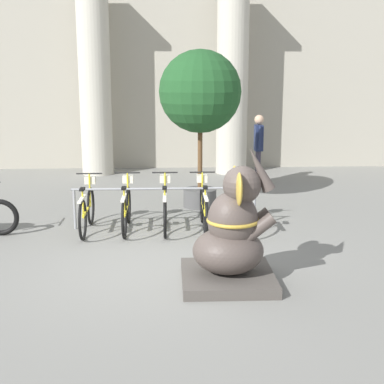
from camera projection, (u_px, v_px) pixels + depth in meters
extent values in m
plane|color=slate|center=(162.00, 264.00, 8.09)|extent=(60.00, 60.00, 0.00)
cube|color=#A39E8E|center=(164.00, 68.00, 15.83)|extent=(20.00, 0.20, 6.00)
cylinder|color=#BCB7A8|center=(95.00, 85.00, 14.88)|extent=(0.89, 0.89, 5.00)
cylinder|color=#BCB7A8|center=(232.00, 85.00, 15.04)|extent=(0.89, 0.89, 5.00)
cylinder|color=gray|center=(75.00, 209.00, 9.84)|extent=(0.05, 0.05, 0.75)
cylinder|color=gray|center=(254.00, 207.00, 9.98)|extent=(0.05, 0.05, 0.75)
cylinder|color=gray|center=(165.00, 189.00, 9.83)|extent=(3.43, 0.04, 0.04)
torus|color=black|center=(91.00, 206.00, 10.16)|extent=(0.05, 0.72, 0.72)
torus|color=black|center=(83.00, 220.00, 9.19)|extent=(0.05, 0.72, 0.72)
cube|color=yellow|center=(87.00, 210.00, 9.66)|extent=(0.04, 0.89, 0.04)
cube|color=silver|center=(82.00, 199.00, 9.11)|extent=(0.06, 0.60, 0.03)
cylinder|color=yellow|center=(83.00, 204.00, 9.24)|extent=(0.03, 0.03, 0.50)
cube|color=black|center=(82.00, 189.00, 9.18)|extent=(0.08, 0.18, 0.04)
cylinder|color=yellow|center=(90.00, 190.00, 10.05)|extent=(0.03, 0.03, 0.64)
cylinder|color=black|center=(89.00, 174.00, 9.98)|extent=(0.48, 0.03, 0.03)
cube|color=silver|center=(90.00, 180.00, 10.11)|extent=(0.20, 0.16, 0.14)
torus|color=black|center=(128.00, 205.00, 10.24)|extent=(0.05, 0.72, 0.72)
torus|color=black|center=(124.00, 219.00, 9.28)|extent=(0.05, 0.72, 0.72)
cube|color=yellow|center=(126.00, 209.00, 9.75)|extent=(0.04, 0.89, 0.04)
cube|color=silver|center=(124.00, 198.00, 9.20)|extent=(0.06, 0.60, 0.03)
cylinder|color=yellow|center=(124.00, 203.00, 9.32)|extent=(0.03, 0.03, 0.50)
cube|color=black|center=(124.00, 188.00, 9.26)|extent=(0.08, 0.18, 0.04)
cylinder|color=yellow|center=(128.00, 189.00, 10.13)|extent=(0.03, 0.03, 0.64)
cylinder|color=black|center=(127.00, 173.00, 10.06)|extent=(0.48, 0.03, 0.03)
cube|color=silver|center=(128.00, 179.00, 10.19)|extent=(0.20, 0.16, 0.14)
torus|color=black|center=(165.00, 205.00, 10.27)|extent=(0.05, 0.72, 0.72)
torus|color=black|center=(165.00, 218.00, 9.30)|extent=(0.05, 0.72, 0.72)
cube|color=yellow|center=(165.00, 208.00, 9.77)|extent=(0.04, 0.89, 0.04)
cube|color=silver|center=(165.00, 197.00, 9.22)|extent=(0.06, 0.60, 0.03)
cylinder|color=yellow|center=(165.00, 203.00, 9.35)|extent=(0.03, 0.03, 0.50)
cube|color=black|center=(165.00, 188.00, 9.29)|extent=(0.08, 0.18, 0.04)
cylinder|color=yellow|center=(165.00, 189.00, 10.16)|extent=(0.03, 0.03, 0.64)
cylinder|color=black|center=(165.00, 172.00, 10.09)|extent=(0.48, 0.03, 0.03)
cube|color=silver|center=(165.00, 179.00, 10.22)|extent=(0.20, 0.16, 0.14)
torus|color=black|center=(202.00, 204.00, 10.30)|extent=(0.05, 0.72, 0.72)
torus|color=black|center=(205.00, 218.00, 9.33)|extent=(0.05, 0.72, 0.72)
cube|color=yellow|center=(204.00, 208.00, 9.81)|extent=(0.04, 0.89, 0.04)
cube|color=silver|center=(206.00, 197.00, 9.25)|extent=(0.06, 0.60, 0.03)
cylinder|color=yellow|center=(205.00, 202.00, 9.38)|extent=(0.03, 0.03, 0.50)
cube|color=black|center=(205.00, 187.00, 9.32)|extent=(0.08, 0.18, 0.04)
cylinder|color=yellow|center=(202.00, 189.00, 10.19)|extent=(0.03, 0.03, 0.64)
cylinder|color=black|center=(202.00, 172.00, 10.12)|extent=(0.48, 0.03, 0.03)
cube|color=silver|center=(202.00, 178.00, 10.25)|extent=(0.20, 0.16, 0.14)
torus|color=black|center=(239.00, 205.00, 10.27)|extent=(0.05, 0.72, 0.72)
torus|color=black|center=(246.00, 218.00, 9.31)|extent=(0.05, 0.72, 0.72)
cube|color=yellow|center=(242.00, 208.00, 9.78)|extent=(0.04, 0.89, 0.04)
cube|color=silver|center=(247.00, 197.00, 9.23)|extent=(0.06, 0.60, 0.03)
cylinder|color=yellow|center=(246.00, 203.00, 9.35)|extent=(0.03, 0.03, 0.50)
cube|color=black|center=(246.00, 188.00, 9.30)|extent=(0.08, 0.18, 0.04)
cylinder|color=yellow|center=(240.00, 189.00, 10.17)|extent=(0.03, 0.03, 0.64)
cylinder|color=black|center=(240.00, 172.00, 10.10)|extent=(0.48, 0.03, 0.03)
cube|color=silver|center=(239.00, 179.00, 10.23)|extent=(0.20, 0.16, 0.14)
cube|color=#4C4742|center=(228.00, 277.00, 7.36)|extent=(1.26, 1.26, 0.14)
ellipsoid|color=#4C423D|center=(228.00, 251.00, 7.28)|extent=(0.97, 0.86, 0.63)
ellipsoid|color=#4C423D|center=(233.00, 220.00, 7.19)|extent=(0.69, 0.63, 0.80)
sphere|color=#4C423D|center=(242.00, 185.00, 7.09)|extent=(0.51, 0.51, 0.51)
ellipsoid|color=#B79333|center=(234.00, 181.00, 7.34)|extent=(0.08, 0.37, 0.43)
ellipsoid|color=#B79333|center=(239.00, 189.00, 6.83)|extent=(0.08, 0.37, 0.43)
cone|color=#4C423D|center=(259.00, 169.00, 7.05)|extent=(0.44, 0.18, 0.65)
cylinder|color=#4C423D|center=(254.00, 223.00, 7.36)|extent=(0.51, 0.17, 0.45)
cylinder|color=#4C423D|center=(257.00, 229.00, 7.08)|extent=(0.51, 0.17, 0.45)
torus|color=#B79333|center=(233.00, 220.00, 7.19)|extent=(0.71, 0.71, 0.05)
torus|color=black|center=(0.00, 217.00, 9.46)|extent=(0.66, 0.09, 0.66)
cylinder|color=#383342|center=(257.00, 167.00, 13.95)|extent=(0.11, 0.11, 0.88)
cylinder|color=#383342|center=(258.00, 168.00, 13.79)|extent=(0.11, 0.11, 0.88)
cube|color=#1E284C|center=(259.00, 138.00, 13.70)|extent=(0.20, 0.32, 0.66)
sphere|color=tan|center=(259.00, 120.00, 13.60)|extent=(0.24, 0.24, 0.24)
cylinder|color=#1E284C|center=(257.00, 136.00, 13.89)|extent=(0.07, 0.07, 0.59)
cylinder|color=#1E284C|center=(260.00, 137.00, 13.50)|extent=(0.07, 0.07, 0.59)
cylinder|color=#4C4C4C|center=(200.00, 198.00, 11.56)|extent=(0.71, 0.71, 0.39)
cylinder|color=brown|center=(200.00, 157.00, 11.37)|extent=(0.10, 0.10, 1.38)
sphere|color=#1E4C23|center=(200.00, 91.00, 11.07)|extent=(1.72, 1.72, 1.72)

